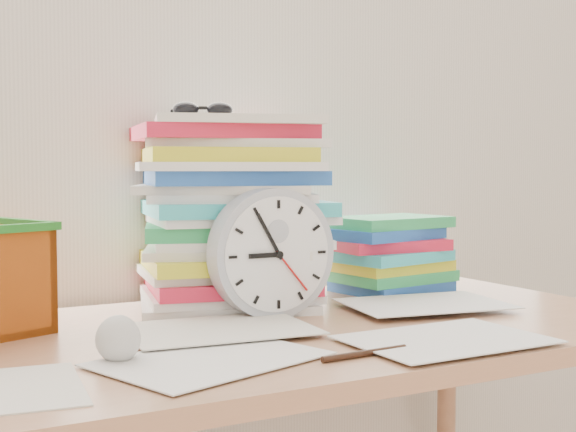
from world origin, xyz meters
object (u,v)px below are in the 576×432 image
desk (262,372)px  book_stack (389,255)px  paper_stack (232,212)px  clock (271,253)px

desk → book_stack: book_stack is taller
paper_stack → book_stack: (0.36, -0.02, -0.10)m
desk → clock: clock is taller
desk → book_stack: (0.41, 0.21, 0.16)m
clock → book_stack: bearing=20.7°
desk → clock: bearing=52.0°
desk → paper_stack: (0.05, 0.22, 0.25)m
paper_stack → book_stack: size_ratio=1.33×
paper_stack → book_stack: paper_stack is taller
paper_stack → book_stack: bearing=-2.8°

